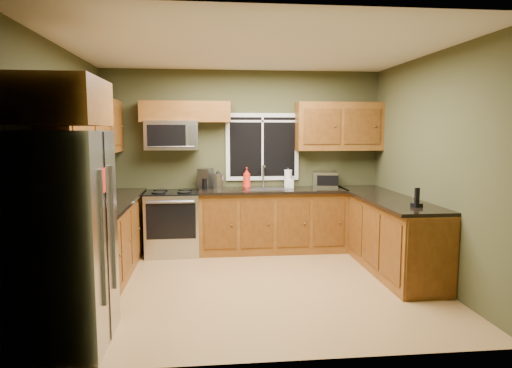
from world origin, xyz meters
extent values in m
plane|color=#9F7846|center=(0.00, 0.00, 0.00)|extent=(4.20, 4.20, 0.00)
plane|color=white|center=(0.00, 0.00, 2.70)|extent=(4.20, 4.20, 0.00)
plane|color=#3D3F23|center=(0.00, 1.80, 1.35)|extent=(4.20, 0.00, 4.20)
plane|color=#3D3F23|center=(0.00, -1.80, 1.35)|extent=(4.20, 0.00, 4.20)
plane|color=#3D3F23|center=(-2.10, 0.00, 1.35)|extent=(0.00, 3.60, 3.60)
plane|color=#3D3F23|center=(2.10, 0.00, 1.35)|extent=(0.00, 3.60, 3.60)
cube|color=white|center=(0.30, 1.79, 1.55)|extent=(1.12, 0.03, 1.02)
cube|color=black|center=(0.30, 1.78, 1.55)|extent=(1.00, 0.01, 0.90)
cube|color=white|center=(0.30, 1.77, 1.55)|extent=(0.03, 0.01, 0.90)
cube|color=white|center=(0.30, 1.77, 1.94)|extent=(1.00, 0.01, 0.03)
cube|color=brown|center=(-1.80, 0.48, 0.45)|extent=(0.60, 2.65, 0.90)
cube|color=black|center=(-1.78, 0.48, 0.92)|extent=(0.65, 2.65, 0.04)
cube|color=brown|center=(0.42, 1.50, 0.45)|extent=(2.17, 0.60, 0.90)
cube|color=black|center=(0.42, 1.48, 0.92)|extent=(2.17, 0.65, 0.04)
cube|color=brown|center=(1.80, 0.55, 0.45)|extent=(0.60, 2.50, 0.90)
cube|color=#5A3210|center=(1.80, -0.71, 0.45)|extent=(0.56, 0.02, 0.82)
cube|color=black|center=(1.78, 0.55, 0.92)|extent=(0.65, 2.50, 0.04)
cube|color=brown|center=(-1.94, 0.48, 1.86)|extent=(0.33, 2.65, 0.72)
cube|color=brown|center=(-0.85, 1.64, 2.07)|extent=(1.30, 0.33, 0.30)
cube|color=brown|center=(1.45, 1.64, 1.86)|extent=(1.30, 0.33, 0.72)
cube|color=brown|center=(-1.74, -1.30, 2.03)|extent=(0.72, 0.90, 0.38)
cube|color=#B7B7BC|center=(-1.74, -1.30, 0.90)|extent=(0.72, 0.90, 1.80)
cube|color=slate|center=(-1.37, -1.50, 0.95)|extent=(0.03, 0.04, 1.10)
cube|color=slate|center=(-1.37, -1.10, 0.95)|extent=(0.03, 0.04, 1.10)
cube|color=black|center=(-1.38, -1.30, 0.90)|extent=(0.01, 0.02, 1.78)
cube|color=red|center=(-1.37, -1.40, 1.40)|extent=(0.01, 0.14, 0.20)
cube|color=#B7B7BC|center=(-1.05, 1.48, 0.45)|extent=(0.76, 0.65, 0.90)
cube|color=black|center=(-1.05, 1.48, 0.91)|extent=(0.76, 0.64, 0.03)
cube|color=black|center=(-1.05, 1.15, 0.55)|extent=(0.68, 0.02, 0.50)
cylinder|color=slate|center=(-1.05, 1.12, 0.82)|extent=(0.64, 0.04, 0.04)
cylinder|color=black|center=(-1.23, 1.33, 0.93)|extent=(0.20, 0.20, 0.01)
cylinder|color=black|center=(-0.87, 1.33, 0.93)|extent=(0.20, 0.20, 0.01)
cylinder|color=black|center=(-1.23, 1.61, 0.93)|extent=(0.20, 0.20, 0.01)
cylinder|color=black|center=(-0.87, 1.61, 0.93)|extent=(0.20, 0.20, 0.01)
cube|color=#B7B7BC|center=(-1.05, 1.61, 1.73)|extent=(0.76, 0.38, 0.42)
cube|color=black|center=(-1.11, 1.42, 1.73)|extent=(0.54, 0.01, 0.30)
cube|color=slate|center=(-0.74, 1.42, 1.73)|extent=(0.10, 0.01, 0.30)
cylinder|color=slate|center=(-1.05, 1.40, 1.57)|extent=(0.66, 0.02, 0.02)
cube|color=slate|center=(0.30, 1.48, 0.94)|extent=(0.60, 0.42, 0.02)
cylinder|color=#B7B7BC|center=(0.30, 1.68, 1.11)|extent=(0.03, 0.03, 0.34)
cylinder|color=#B7B7BC|center=(0.30, 1.60, 1.27)|extent=(0.03, 0.18, 0.03)
cube|color=#B7B7BC|center=(1.25, 1.62, 1.06)|extent=(0.42, 0.34, 0.23)
cube|color=black|center=(1.25, 1.48, 1.06)|extent=(0.31, 0.07, 0.16)
cube|color=slate|center=(-0.57, 1.65, 1.09)|extent=(0.25, 0.27, 0.30)
cylinder|color=black|center=(-0.57, 1.57, 1.02)|extent=(0.14, 0.14, 0.16)
cylinder|color=#B7B7BC|center=(-0.38, 1.62, 1.05)|extent=(0.18, 0.18, 0.22)
cone|color=black|center=(-0.38, 1.62, 1.18)|extent=(0.12, 0.12, 0.06)
cylinder|color=white|center=(0.67, 1.64, 1.07)|extent=(0.15, 0.15, 0.27)
cylinder|color=slate|center=(0.67, 1.64, 1.22)|extent=(0.02, 0.02, 0.04)
imported|color=red|center=(0.04, 1.58, 1.10)|extent=(0.13, 0.13, 0.31)
imported|color=white|center=(0.70, 1.55, 1.03)|extent=(0.09, 0.09, 0.18)
cube|color=black|center=(1.81, -0.28, 0.96)|extent=(0.12, 0.12, 0.04)
cube|color=black|center=(1.81, -0.28, 1.07)|extent=(0.06, 0.04, 0.18)
camera|label=1|loc=(-0.53, -5.15, 1.80)|focal=32.00mm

